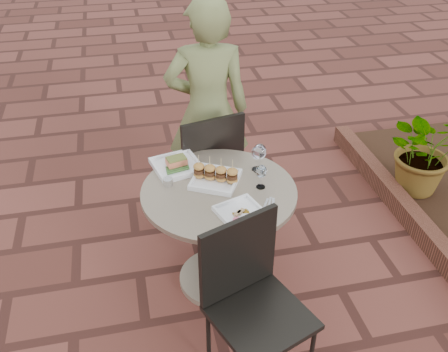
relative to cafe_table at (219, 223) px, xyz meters
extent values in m
plane|color=brown|center=(-0.09, -0.26, -0.48)|extent=(60.00, 60.00, 0.00)
cylinder|color=gray|center=(0.00, 0.00, -0.46)|extent=(0.52, 0.52, 0.04)
cylinder|color=gray|center=(0.00, 0.00, -0.13)|extent=(0.08, 0.08, 0.70)
cylinder|color=gray|center=(0.00, 0.00, 0.23)|extent=(0.90, 0.90, 0.03)
cube|color=black|center=(0.02, 0.68, -0.03)|extent=(0.53, 0.53, 0.03)
cube|color=black|center=(0.07, 0.48, 0.22)|extent=(0.44, 0.13, 0.46)
cylinder|color=black|center=(0.16, 0.90, -0.26)|extent=(0.02, 0.02, 0.44)
cylinder|color=black|center=(-0.21, 0.82, -0.26)|extent=(0.02, 0.02, 0.44)
cylinder|color=black|center=(0.25, 0.53, -0.26)|extent=(0.02, 0.02, 0.44)
cylinder|color=black|center=(-0.12, 0.45, -0.26)|extent=(0.02, 0.02, 0.44)
cube|color=black|center=(0.06, -0.72, -0.03)|extent=(0.57, 0.57, 0.03)
cube|color=black|center=(-0.01, -0.53, 0.22)|extent=(0.42, 0.19, 0.46)
cylinder|color=black|center=(-0.19, -0.61, -0.26)|extent=(0.02, 0.02, 0.44)
cylinder|color=black|center=(0.17, -0.47, -0.26)|extent=(0.02, 0.02, 0.44)
imported|color=olive|center=(0.09, 0.82, 0.33)|extent=(0.63, 0.45, 1.62)
cube|color=white|center=(-0.20, 0.28, 0.25)|extent=(0.33, 0.33, 0.01)
cube|color=#EC7953|center=(-0.20, 0.28, 0.29)|extent=(0.13, 0.10, 0.04)
cube|color=brown|center=(-0.20, 0.28, 0.32)|extent=(0.13, 0.10, 0.01)
cube|color=white|center=(0.00, 0.08, 0.25)|extent=(0.35, 0.35, 0.01)
cube|color=white|center=(0.07, -0.25, 0.25)|extent=(0.29, 0.29, 0.01)
ellipsoid|color=#E75F80|center=(0.03, -0.31, 0.27)|extent=(0.04, 0.03, 0.02)
cylinder|color=white|center=(0.24, -0.03, 0.25)|extent=(0.05, 0.05, 0.00)
cylinder|color=white|center=(0.24, -0.03, 0.28)|extent=(0.01, 0.01, 0.07)
ellipsoid|color=white|center=(0.24, -0.03, 0.35)|extent=(0.06, 0.06, 0.08)
cylinder|color=white|center=(0.24, -0.03, 0.35)|extent=(0.05, 0.05, 0.04)
cylinder|color=white|center=(0.28, 0.14, 0.25)|extent=(0.07, 0.07, 0.00)
cylinder|color=white|center=(0.28, 0.14, 0.29)|extent=(0.01, 0.01, 0.08)
ellipsoid|color=white|center=(0.28, 0.14, 0.38)|extent=(0.08, 0.08, 0.10)
cylinder|color=white|center=(0.27, 0.16, 0.25)|extent=(0.06, 0.06, 0.00)
cylinder|color=white|center=(0.27, 0.16, 0.29)|extent=(0.01, 0.01, 0.07)
ellipsoid|color=white|center=(0.27, 0.16, 0.36)|extent=(0.07, 0.07, 0.09)
cylinder|color=silver|center=(-0.28, 0.11, 0.27)|extent=(0.08, 0.08, 0.04)
cube|color=brown|center=(1.51, 0.04, -0.41)|extent=(0.12, 3.00, 0.15)
imported|color=#33662D|center=(1.76, 0.59, -0.07)|extent=(0.70, 0.63, 0.71)
camera|label=1|loc=(-0.47, -2.28, 1.92)|focal=40.00mm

